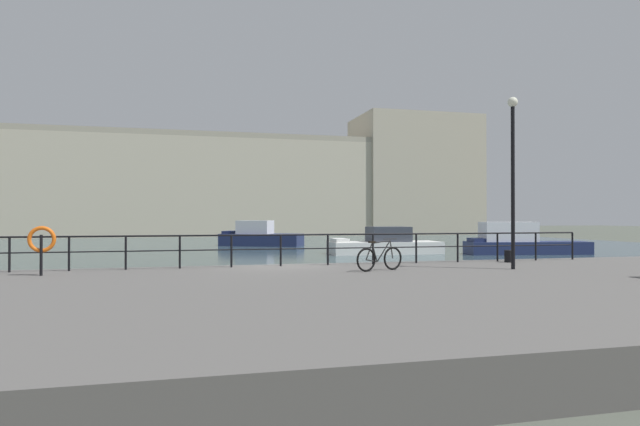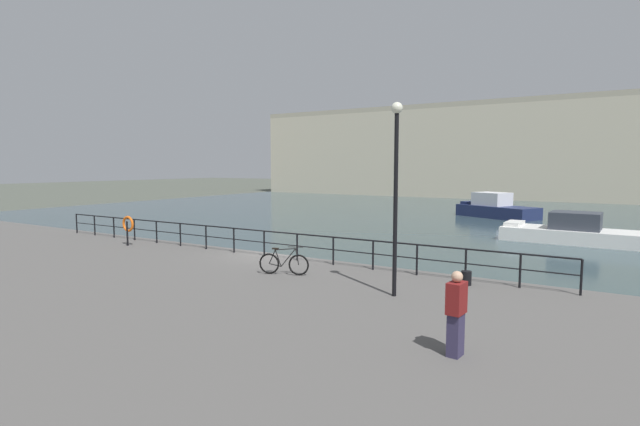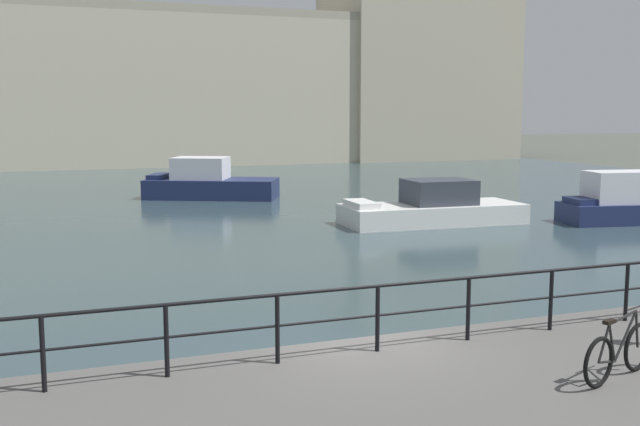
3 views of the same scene
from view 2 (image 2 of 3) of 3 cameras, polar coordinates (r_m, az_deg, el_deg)
name	(u,v)px [view 2 (image 2 of 3)]	position (r m, az deg, el deg)	size (l,w,h in m)	color
ground_plane	(275,272)	(20.74, -5.31, -7.02)	(240.00, 240.00, 0.00)	#4C5147
water_basin	(465,213)	(48.16, 16.79, -0.02)	(80.00, 60.00, 0.01)	#33474C
quay_promenade	(150,299)	(16.09, -19.55, -9.55)	(56.00, 13.00, 0.82)	#565451
harbor_building	(575,148)	(72.04, 28.03, 6.83)	(77.44, 11.64, 17.19)	#C1B79E
moored_red_daysailer	(495,208)	(45.07, 20.09, 0.53)	(7.42, 5.53, 2.18)	navy
moored_green_narrowboat	(570,232)	(32.07, 27.52, -1.98)	(7.56, 3.15, 1.82)	white
quay_railing	(249,237)	(20.39, -8.46, -2.83)	(24.69, 0.07, 1.08)	black
parked_bicycle	(284,263)	(16.54, -4.32, -5.98)	(1.69, 0.63, 0.98)	black
mooring_bollard	(466,278)	(15.80, 16.95, -7.39)	(0.32, 0.32, 0.44)	black
life_ring_stand	(128,225)	(24.07, -21.82, -1.32)	(0.75, 0.16, 1.40)	black
quay_lamp_post	(396,177)	(13.62, 8.99, 4.30)	(0.32, 0.32, 5.46)	black
standing_person	(456,313)	(9.89, 15.84, -11.33)	(0.32, 0.47, 1.69)	#332D4C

